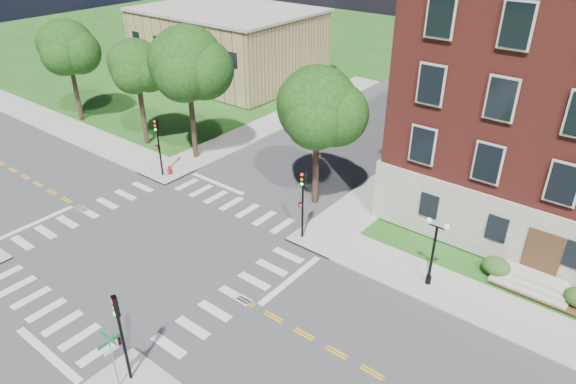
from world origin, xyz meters
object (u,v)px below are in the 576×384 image
Objects in this scene: traffic_signal_nw at (158,140)px; fire_hydrant at (170,170)px; traffic_signal_se at (120,328)px; traffic_signal_ne at (303,196)px; street_sign_pole at (111,351)px; twin_lamp_west at (434,249)px.

traffic_signal_nw is 6.40× the size of fire_hydrant.
traffic_signal_se is at bearing -43.78° from traffic_signal_nw.
traffic_signal_se is 6.40× the size of fire_hydrant.
street_sign_pole is at bearing -87.26° from traffic_signal_ne.
traffic_signal_nw is 1.55× the size of street_sign_pole.
traffic_signal_se is 16.76m from twin_lamp_west.
street_sign_pole is (14.81, -14.81, -0.88)m from traffic_signal_nw.
traffic_signal_nw is (-14.11, 0.09, 0.00)m from traffic_signal_ne.
traffic_signal_ne is at bearing -175.37° from twin_lamp_west.
traffic_signal_se is 20.52m from traffic_signal_nw.
street_sign_pole is (-7.84, -15.41, -0.21)m from twin_lamp_west.
traffic_signal_ne is at bearing 92.87° from traffic_signal_se.
traffic_signal_ne is 14.04m from fire_hydrant.
twin_lamp_west is 5.64× the size of fire_hydrant.
traffic_signal_ne is at bearing -0.37° from traffic_signal_nw.
twin_lamp_west reaches higher than fire_hydrant.
traffic_signal_se and traffic_signal_ne have the same top height.
twin_lamp_west is at bearing 0.29° from fire_hydrant.
traffic_signal_se is 1.13× the size of twin_lamp_west.
traffic_signal_ne is at bearing 92.74° from street_sign_pole.
traffic_signal_ne is 1.55× the size of street_sign_pole.
traffic_signal_se reaches higher than street_sign_pole.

